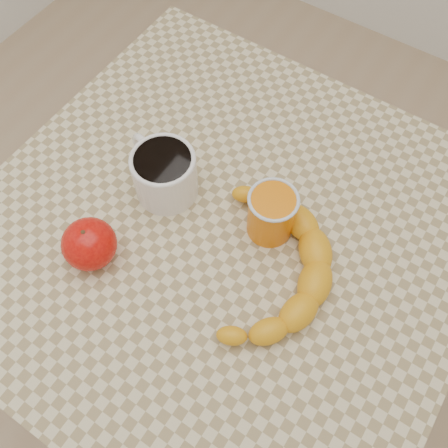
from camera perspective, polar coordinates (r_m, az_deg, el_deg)
The scene contains 6 objects.
ground at distance 1.52m, azimuth 0.00°, elevation -14.20°, with size 3.00×3.00×0.00m, color tan.
table at distance 0.89m, azimuth 0.00°, elevation -3.29°, with size 0.80×0.80×0.75m.
coffee_mug at distance 0.82m, azimuth -6.91°, elevation 5.92°, with size 0.16×0.14×0.09m.
orange_juice_glass at distance 0.78m, azimuth 5.44°, elevation 1.20°, with size 0.08×0.08×0.09m.
apple at distance 0.79m, azimuth -15.14°, elevation -2.22°, with size 0.10×0.10×0.08m.
banana at distance 0.76m, azimuth 5.36°, elevation -4.77°, with size 0.31×0.37×0.05m, color orange, non-canonical shape.
Camera 1 is at (0.21, -0.32, 1.47)m, focal length 40.00 mm.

